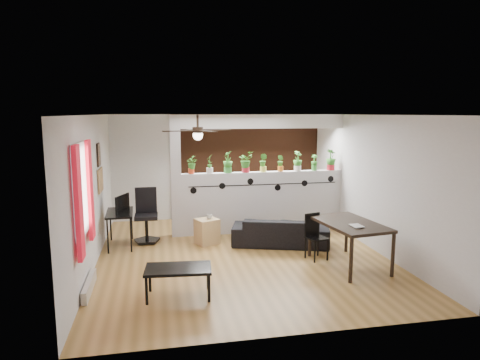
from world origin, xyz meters
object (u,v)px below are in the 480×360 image
Objects in this scene: potted_plant_2 at (228,161)px; potted_plant_7 at (314,162)px; ceiling_fan at (198,132)px; coffee_table at (178,271)px; cube_shelf at (207,231)px; folding_chair at (314,232)px; potted_plant_0 at (191,164)px; potted_plant_8 at (331,159)px; sofa at (280,232)px; potted_plant_1 at (210,163)px; potted_plant_5 at (281,163)px; cup at (209,216)px; potted_plant_3 at (246,161)px; office_chair at (146,219)px; dining_table at (349,227)px; computer_desk at (120,215)px; potted_plant_6 at (298,160)px; potted_plant_4 at (263,162)px.

potted_plant_7 is (1.98, 0.00, -0.06)m from potted_plant_2.
coffee_table is (-0.44, -1.33, -1.92)m from ceiling_fan.
folding_chair reaches higher than cube_shelf.
potted_plant_8 reaches higher than potted_plant_0.
folding_chair is (0.38, -0.90, 0.22)m from sofa.
potted_plant_1 reaches higher than potted_plant_5.
sofa is 14.74× the size of cup.
potted_plant_3 is (1.19, -0.00, 0.04)m from potted_plant_0.
potted_plant_5 reaches higher than office_chair.
potted_plant_1 is at bearing 180.00° from potted_plant_7.
potted_plant_8 is 0.44× the size of office_chair.
dining_table is 1.84× the size of folding_chair.
cup is (-2.47, -0.67, -0.98)m from potted_plant_7.
computer_desk is (-1.47, -0.50, -0.92)m from potted_plant_0.
potted_plant_3 reaches higher than potted_plant_0.
potted_plant_1 reaches higher than folding_chair.
potted_plant_6 is at bearing 0.00° from potted_plant_3.
potted_plant_5 is 0.38× the size of computer_desk.
potted_plant_4 is at bearing 180.00° from potted_plant_5.
potted_plant_2 is 2.56m from folding_chair.
ceiling_fan is 1.21× the size of computer_desk.
potted_plant_4 reaches higher than coffee_table.
potted_plant_3 is 1.75m from sofa.
potted_plant_3 is 3.73m from coffee_table.
potted_plant_0 is 3.58m from dining_table.
potted_plant_1 is at bearing 54.35° from cube_shelf.
sofa is 1.19× the size of dining_table.
potted_plant_6 reaches higher than dining_table.
potted_plant_5 is 1.67m from sofa.
computer_desk is at bearing 7.78° from sofa.
potted_plant_1 is 2.77m from folding_chair.
potted_plant_1 is 3.45m from coffee_table.
potted_plant_2 is at bearing 68.27° from coffee_table.
potted_plant_4 reaches higher than potted_plant_0.
dining_table is (0.93, -2.41, -0.87)m from potted_plant_4.
potted_plant_4 is 3.28× the size of cup.
dining_table is at bearing -96.13° from potted_plant_7.
potted_plant_6 is 3.52m from office_chair.
potted_plant_5 is 0.20× the size of sofa.
potted_plant_0 is 3.16m from potted_plant_8.
potted_plant_4 is 0.79m from potted_plant_6.
potted_plant_3 is at bearing 56.20° from ceiling_fan.
potted_plant_8 reaches higher than potted_plant_1.
potted_plant_4 is 1.58m from potted_plant_8.
potted_plant_5 is 1.04× the size of potted_plant_7.
potted_plant_0 is 1.48m from cube_shelf.
potted_plant_8 is at bearing -0.00° from potted_plant_0.
sofa is 1.00m from folding_chair.
folding_chair reaches higher than sofa.
potted_plant_4 is 2.73m from dining_table.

